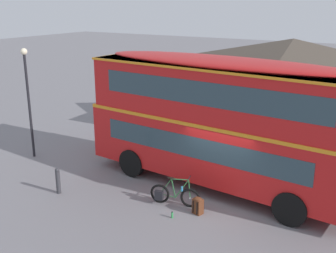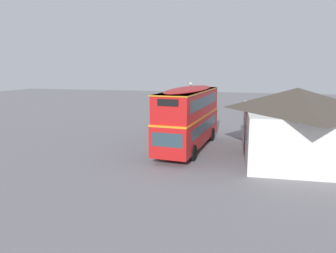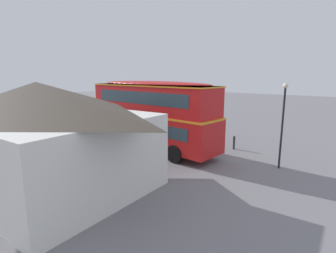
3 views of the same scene
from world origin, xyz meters
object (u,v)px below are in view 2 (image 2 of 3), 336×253
Objects in this scene: backpack_on_ground at (160,144)px; water_bottle_green_metal at (154,144)px; double_decker_bus at (189,115)px; kerb_bollard at (161,129)px; touring_bicycle at (164,140)px; street_lamp at (190,100)px.

backpack_on_ground is 0.90m from water_bottle_green_metal.
double_decker_bus is 6.20m from kerb_bollard.
backpack_on_ground reaches higher than water_bottle_green_metal.
double_decker_bus reaches higher than kerb_bollard.
backpack_on_ground is at bearing -5.06° from touring_bicycle.
street_lamp is at bearing -170.16° from double_decker_bus.
double_decker_bus reaches higher than touring_bicycle.
touring_bicycle is 1.00m from backpack_on_ground.
water_bottle_green_metal is (-0.23, -2.96, -2.54)m from double_decker_bus.
water_bottle_green_metal is 0.23× the size of kerb_bollard.
double_decker_bus reaches higher than street_lamp.
double_decker_bus is 3.22m from touring_bicycle.
street_lamp is at bearing 174.35° from touring_bicycle.
water_bottle_green_metal is (-0.56, -0.68, -0.19)m from backpack_on_ground.
touring_bicycle is 4.19m from kerb_bollard.
kerb_bollard is at bearing -165.74° from backpack_on_ground.
touring_bicycle is 8.06m from street_lamp.
backpack_on_ground is 9.03m from street_lamp.
street_lamp reaches higher than kerb_bollard.
double_decker_bus is at bearing 98.28° from backpack_on_ground.
water_bottle_green_metal is at bearing -94.46° from double_decker_bus.
touring_bicycle is at bearing -5.65° from street_lamp.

